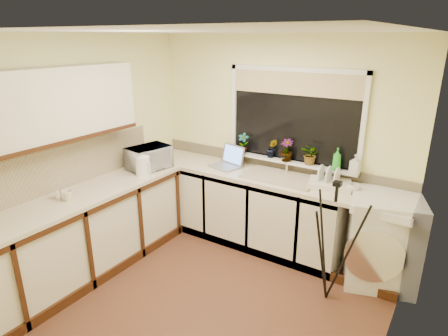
% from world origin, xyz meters
% --- Properties ---
extents(floor, '(3.20, 3.20, 0.00)m').
position_xyz_m(floor, '(0.00, 0.00, 0.00)').
color(floor, brown).
rests_on(floor, ground).
extents(ceiling, '(3.20, 3.20, 0.00)m').
position_xyz_m(ceiling, '(0.00, 0.00, 2.45)').
color(ceiling, white).
rests_on(ceiling, ground).
extents(wall_back, '(3.20, 0.00, 3.20)m').
position_xyz_m(wall_back, '(0.00, 1.50, 1.23)').
color(wall_back, '#F7F4A5').
rests_on(wall_back, ground).
extents(wall_front, '(3.20, 0.00, 3.20)m').
position_xyz_m(wall_front, '(0.00, -1.50, 1.23)').
color(wall_front, '#F7F4A5').
rests_on(wall_front, ground).
extents(wall_left, '(0.00, 3.00, 3.00)m').
position_xyz_m(wall_left, '(-1.60, 0.00, 1.23)').
color(wall_left, '#F7F4A5').
rests_on(wall_left, ground).
extents(wall_right, '(0.00, 3.00, 3.00)m').
position_xyz_m(wall_right, '(1.60, 0.00, 1.23)').
color(wall_right, '#F7F4A5').
rests_on(wall_right, ground).
extents(base_cabinet_back, '(2.55, 0.60, 0.86)m').
position_xyz_m(base_cabinet_back, '(-0.33, 1.20, 0.43)').
color(base_cabinet_back, silver).
rests_on(base_cabinet_back, floor).
extents(base_cabinet_left, '(0.54, 2.40, 0.86)m').
position_xyz_m(base_cabinet_left, '(-1.30, -0.30, 0.43)').
color(base_cabinet_left, silver).
rests_on(base_cabinet_left, floor).
extents(worktop_back, '(3.20, 0.60, 0.04)m').
position_xyz_m(worktop_back, '(0.00, 1.20, 0.88)').
color(worktop_back, beige).
rests_on(worktop_back, base_cabinet_back).
extents(worktop_left, '(0.60, 2.40, 0.04)m').
position_xyz_m(worktop_left, '(-1.30, -0.30, 0.88)').
color(worktop_left, beige).
rests_on(worktop_left, base_cabinet_left).
extents(upper_cabinet, '(0.28, 1.90, 0.70)m').
position_xyz_m(upper_cabinet, '(-1.44, -0.45, 1.80)').
color(upper_cabinet, silver).
rests_on(upper_cabinet, wall_left).
extents(splashback_left, '(0.02, 2.40, 0.45)m').
position_xyz_m(splashback_left, '(-1.59, -0.30, 1.12)').
color(splashback_left, beige).
rests_on(splashback_left, wall_left).
extents(splashback_back, '(3.20, 0.02, 0.14)m').
position_xyz_m(splashback_back, '(0.00, 1.49, 0.97)').
color(splashback_back, beige).
rests_on(splashback_back, wall_back).
extents(window_glass, '(1.50, 0.02, 1.00)m').
position_xyz_m(window_glass, '(0.20, 1.49, 1.55)').
color(window_glass, black).
rests_on(window_glass, wall_back).
extents(window_blind, '(1.50, 0.02, 0.25)m').
position_xyz_m(window_blind, '(0.20, 1.46, 1.92)').
color(window_blind, tan).
rests_on(window_blind, wall_back).
extents(windowsill, '(1.60, 0.14, 0.03)m').
position_xyz_m(windowsill, '(0.20, 1.43, 1.04)').
color(windowsill, white).
rests_on(windowsill, wall_back).
extents(sink, '(0.82, 0.46, 0.03)m').
position_xyz_m(sink, '(0.20, 1.20, 0.91)').
color(sink, tan).
rests_on(sink, worktop_back).
extents(faucet, '(0.03, 0.03, 0.24)m').
position_xyz_m(faucet, '(0.20, 1.38, 1.02)').
color(faucet, silver).
rests_on(faucet, worktop_back).
extents(washing_machine, '(0.82, 0.81, 0.94)m').
position_xyz_m(washing_machine, '(1.35, 1.21, 0.47)').
color(washing_machine, silver).
rests_on(washing_machine, floor).
extents(laptop, '(0.41, 0.39, 0.25)m').
position_xyz_m(laptop, '(-0.52, 1.25, 0.97)').
color(laptop, gray).
rests_on(laptop, worktop_back).
extents(kettle, '(0.16, 0.16, 0.21)m').
position_xyz_m(kettle, '(-1.18, 0.45, 1.01)').
color(kettle, white).
rests_on(kettle, worktop_left).
extents(dish_rack, '(0.50, 0.43, 0.06)m').
position_xyz_m(dish_rack, '(0.75, 1.25, 0.93)').
color(dish_rack, silver).
rests_on(dish_rack, worktop_back).
extents(tripod, '(0.75, 0.75, 1.21)m').
position_xyz_m(tripod, '(1.00, 0.63, 0.61)').
color(tripod, black).
rests_on(tripod, floor).
extents(steel_jar, '(0.07, 0.07, 0.10)m').
position_xyz_m(steel_jar, '(-1.39, -0.49, 0.95)').
color(steel_jar, white).
rests_on(steel_jar, worktop_left).
extents(microwave, '(0.42, 0.55, 0.27)m').
position_xyz_m(microwave, '(-1.27, 0.66, 1.04)').
color(microwave, silver).
rests_on(microwave, worktop_left).
extents(plant_a, '(0.15, 0.12, 0.25)m').
position_xyz_m(plant_a, '(-0.39, 1.39, 1.18)').
color(plant_a, '#999999').
rests_on(plant_a, windowsill).
extents(plant_b, '(0.16, 0.14, 0.23)m').
position_xyz_m(plant_b, '(-0.02, 1.42, 1.16)').
color(plant_b, '#999999').
rests_on(plant_b, windowsill).
extents(plant_c, '(0.16, 0.16, 0.26)m').
position_xyz_m(plant_c, '(0.18, 1.39, 1.18)').
color(plant_c, '#999999').
rests_on(plant_c, windowsill).
extents(plant_d, '(0.25, 0.23, 0.23)m').
position_xyz_m(plant_d, '(0.46, 1.42, 1.17)').
color(plant_d, '#999999').
rests_on(plant_d, windowsill).
extents(soap_bottle_green, '(0.12, 0.12, 0.24)m').
position_xyz_m(soap_bottle_green, '(0.76, 1.40, 1.17)').
color(soap_bottle_green, green).
rests_on(soap_bottle_green, windowsill).
extents(soap_bottle_clear, '(0.10, 0.11, 0.21)m').
position_xyz_m(soap_bottle_clear, '(0.96, 1.39, 1.15)').
color(soap_bottle_clear, '#999999').
rests_on(soap_bottle_clear, windowsill).
extents(cup_back, '(0.15, 0.15, 0.09)m').
position_xyz_m(cup_back, '(1.01, 1.23, 0.95)').
color(cup_back, silver).
rests_on(cup_back, worktop_back).
extents(cup_left, '(0.12, 0.12, 0.10)m').
position_xyz_m(cup_left, '(-1.28, -0.48, 0.95)').
color(cup_left, beige).
rests_on(cup_left, worktop_left).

